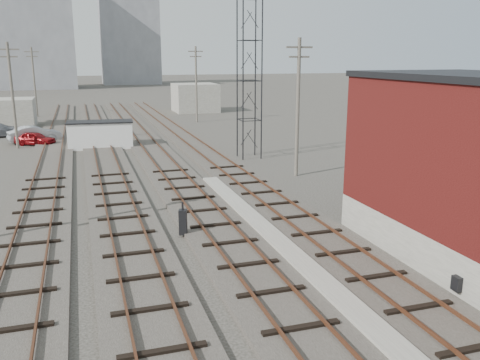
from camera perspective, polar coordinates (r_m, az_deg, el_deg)
name	(u,v)px	position (r m, az deg, el deg)	size (l,w,h in m)	color
ground	(141,122)	(63.55, -11.01, 6.39)	(320.00, 320.00, 0.00)	#282621
track_right	(201,149)	(43.45, -4.43, 3.44)	(3.20, 90.00, 0.39)	#332D28
track_mid_right	(154,152)	(42.74, -9.66, 3.11)	(3.20, 90.00, 0.39)	#332D28
track_mid_left	(104,155)	(42.40, -15.02, 2.75)	(3.20, 90.00, 0.39)	#332D28
track_left	(51,158)	(42.43, -20.42, 2.36)	(3.20, 90.00, 0.39)	#332D28
platform_curb	(299,263)	(19.89, 6.67, -9.19)	(0.90, 28.00, 0.26)	gray
lattice_tower	(249,61)	(39.72, 1.06, 13.24)	(1.60, 1.60, 15.00)	black
utility_pole_left_b	(12,93)	(48.05, -24.20, 8.91)	(1.80, 0.24, 9.00)	#595147
utility_pole_left_c	(34,80)	(72.91, -22.11, 10.35)	(1.80, 0.24, 9.00)	#595147
utility_pole_right_a	(298,104)	(33.70, 6.51, 8.46)	(1.80, 0.24, 9.00)	#595147
utility_pole_right_b	(196,82)	(62.25, -4.94, 10.88)	(1.80, 0.24, 9.00)	#595147
apartment_left	(26,26)	(138.26, -22.92, 15.67)	(22.00, 14.00, 30.00)	gray
apartment_right	(129,38)	(153.49, -12.32, 15.36)	(16.00, 12.00, 26.00)	gray
shed_right	(195,98)	(74.66, -5.06, 9.19)	(6.00, 6.00, 4.00)	gray
switch_stand	(183,222)	(22.72, -6.42, -4.67)	(0.43, 0.43, 1.49)	black
site_trailer	(101,134)	(46.19, -15.38, 4.96)	(5.76, 2.82, 2.36)	white
car_red	(35,138)	(49.58, -22.01, 4.34)	(1.44, 3.58, 1.22)	maroon
car_silver	(35,134)	(51.23, -22.06, 4.80)	(1.63, 4.68, 1.54)	#9C9FA3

